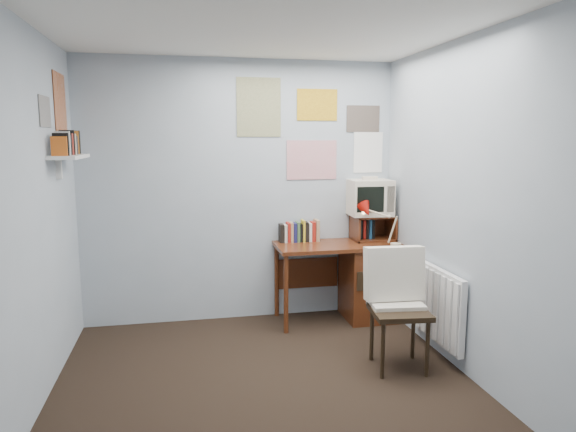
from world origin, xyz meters
The scene contains 15 objects.
ground centered at (0.00, 0.00, 0.00)m, with size 3.50×3.50×0.00m, color black.
back_wall centered at (0.00, 1.75, 1.25)m, with size 3.00×0.02×2.50m, color #A6B0BD.
left_wall centered at (-1.50, 0.00, 1.25)m, with size 0.02×3.50×2.50m, color #A6B0BD.
right_wall centered at (1.50, 0.00, 1.25)m, with size 0.02×3.50×2.50m, color #A6B0BD.
ceiling centered at (0.00, 0.00, 2.50)m, with size 3.00×3.50×0.02m, color white.
desk centered at (1.17, 1.48, 0.41)m, with size 1.20×0.55×0.76m.
desk_chair centered at (1.05, 0.36, 0.45)m, with size 0.46×0.44×0.90m, color black.
desk_lamp centered at (1.40, 1.26, 0.94)m, with size 0.25×0.22×0.36m, color #AD140B.
tv_riser centered at (1.29, 1.59, 0.89)m, with size 0.40×0.30×0.25m, color #512512.
crt_tv centered at (1.25, 1.61, 1.20)m, with size 0.40×0.37×0.38m, color beige.
book_row centered at (0.66, 1.66, 0.87)m, with size 0.60×0.14×0.22m, color #512512.
radiator centered at (1.46, 0.55, 0.42)m, with size 0.09×0.80×0.60m, color white.
wall_shelf centered at (-1.40, 1.10, 1.62)m, with size 0.20×0.62×0.24m, color white.
posters_back centered at (0.70, 1.74, 1.85)m, with size 1.20×0.01×0.90m, color white.
posters_left centered at (-1.49, 1.10, 2.00)m, with size 0.01×0.70×0.60m, color white.
Camera 1 is at (-0.55, -3.15, 1.76)m, focal length 32.00 mm.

